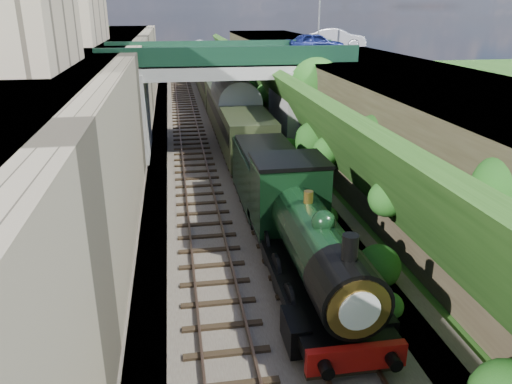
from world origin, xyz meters
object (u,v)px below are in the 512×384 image
Objects in this scene: tree at (315,88)px; car_silver at (337,38)px; locomotive at (308,242)px; lamppost at (320,6)px; road_bridge at (233,92)px; tender at (268,181)px; car_blue at (315,43)px.

tree is 11.55m from car_silver.
locomotive is at bearing 179.93° from car_silver.
car_silver reaches higher than locomotive.
locomotive is (-7.08, -23.89, -7.67)m from lamppost.
tender is (0.26, -11.33, -2.46)m from road_bridge.
car_blue is (1.50, 5.70, 2.34)m from tree.
car_blue is at bearing 74.10° from locomotive.
car_silver is 28.49m from locomotive.
tree reaches higher than tender.
tree is 1.53× the size of car_blue.
road_bridge reaches higher than locomotive.
tender is (-0.00, 7.36, -0.27)m from locomotive.
car_silver reaches higher than tender.
tender is at bearing 173.26° from car_silver.
tender is (-7.08, -16.53, -7.95)m from lamppost.
lamppost reaches higher than locomotive.
lamppost reaches higher than car_silver.
tender is (-9.39, -19.04, -5.42)m from car_silver.
tree is 1.10× the size of tender.
lamppost is at bearing -26.99° from car_blue.
lamppost reaches higher than road_bridge.
car_silver is at bearing 38.65° from road_bridge.
lamppost is (7.34, 5.20, 5.49)m from road_bridge.
road_bridge is at bearing -144.67° from lamppost.
tree is at bearing -106.96° from lamppost.
road_bridge reaches higher than tree.
tree is at bearing 61.72° from tender.
car_blue is at bearing 164.79° from car_silver.
car_silver is 0.47× the size of locomotive.
car_silver is 21.91m from tender.
lamppost is 1.39× the size of car_blue.
tree is at bearing -27.31° from road_bridge.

